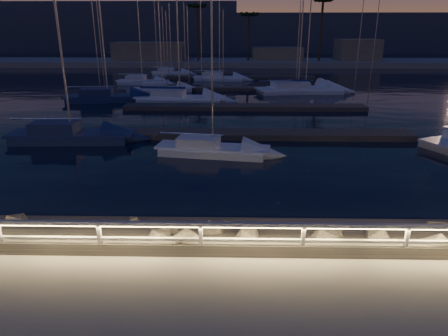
{
  "coord_description": "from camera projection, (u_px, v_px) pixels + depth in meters",
  "views": [
    {
      "loc": [
        -1.1,
        -10.38,
        6.35
      ],
      "look_at": [
        -1.4,
        4.0,
        1.34
      ],
      "focal_mm": 32.0,
      "sensor_mm": 36.0,
      "label": 1
    }
  ],
  "objects": [
    {
      "name": "distant_hills",
      "position": [
        172.0,
        34.0,
        136.98
      ],
      "size": [
        230.0,
        37.5,
        18.0
      ],
      "color": "#353E52",
      "rests_on": "ground"
    },
    {
      "name": "sailboat_k",
      "position": [
        303.0,
        89.0,
        45.83
      ],
      "size": [
        9.01,
        3.08,
        15.07
      ],
      "rotation": [
        0.0,
        0.0,
        -0.04
      ],
      "color": "white",
      "rests_on": "ground"
    },
    {
      "name": "harbor_water",
      "position": [
        243.0,
        103.0,
        41.66
      ],
      "size": [
        400.0,
        440.0,
        0.6
      ],
      "color": "black",
      "rests_on": "ground"
    },
    {
      "name": "sailboat_g",
      "position": [
        178.0,
        98.0,
        40.0
      ],
      "size": [
        9.14,
        3.41,
        15.18
      ],
      "rotation": [
        0.0,
        0.0,
        -0.08
      ],
      "color": "white",
      "rests_on": "ground"
    },
    {
      "name": "palm_right",
      "position": [
        323.0,
        3.0,
        75.89
      ],
      "size": [
        3.0,
        3.0,
        12.2
      ],
      "color": "brown",
      "rests_on": "ground"
    },
    {
      "name": "sailboat_m",
      "position": [
        170.0,
        72.0,
        64.09
      ],
      "size": [
        6.49,
        2.47,
        10.86
      ],
      "rotation": [
        0.0,
        0.0,
        -0.09
      ],
      "color": "white",
      "rests_on": "ground"
    },
    {
      "name": "far_shore",
      "position": [
        238.0,
        61.0,
        81.68
      ],
      "size": [
        160.0,
        14.0,
        5.2
      ],
      "color": "gray",
      "rests_on": "ground"
    },
    {
      "name": "sailboat_l",
      "position": [
        296.0,
        89.0,
        45.93
      ],
      "size": [
        10.15,
        5.04,
        16.54
      ],
      "rotation": [
        0.0,
        0.0,
        0.23
      ],
      "color": "white",
      "rests_on": "ground"
    },
    {
      "name": "guard_rail",
      "position": [
        267.0,
        232.0,
        11.61
      ],
      "size": [
        44.11,
        0.12,
        1.06
      ],
      "color": "silver",
      "rests_on": "ground"
    },
    {
      "name": "floating_docks",
      "position": [
        243.0,
        96.0,
        42.68
      ],
      "size": [
        22.0,
        36.0,
        0.4
      ],
      "color": "#544C45",
      "rests_on": "ground"
    },
    {
      "name": "sailboat_j",
      "position": [
        106.0,
        97.0,
        40.56
      ],
      "size": [
        8.86,
        3.62,
        14.69
      ],
      "rotation": [
        0.0,
        0.0,
        0.12
      ],
      "color": "navy",
      "rests_on": "ground"
    },
    {
      "name": "riprap",
      "position": [
        140.0,
        237.0,
        13.22
      ],
      "size": [
        37.22,
        3.07,
        1.38
      ],
      "color": "slate",
      "rests_on": "ground"
    },
    {
      "name": "sailboat_b",
      "position": [
        210.0,
        148.0,
        23.34
      ],
      "size": [
        6.79,
        2.97,
        11.2
      ],
      "rotation": [
        0.0,
        0.0,
        -0.16
      ],
      "color": "white",
      "rests_on": "ground"
    },
    {
      "name": "palm_left",
      "position": [
        197.0,
        8.0,
        76.67
      ],
      "size": [
        3.0,
        3.0,
        11.2
      ],
      "color": "brown",
      "rests_on": "ground"
    },
    {
      "name": "sailboat_a",
      "position": [
        68.0,
        134.0,
        26.02
      ],
      "size": [
        8.05,
        2.75,
        13.6
      ],
      "rotation": [
        0.0,
        0.0,
        0.04
      ],
      "color": "navy",
      "rests_on": "ground"
    },
    {
      "name": "sailboat_n",
      "position": [
        218.0,
        77.0,
        57.13
      ],
      "size": [
        7.77,
        3.4,
        12.83
      ],
      "rotation": [
        0.0,
        0.0,
        -0.16
      ],
      "color": "white",
      "rests_on": "ground"
    },
    {
      "name": "palm_center",
      "position": [
        249.0,
        16.0,
        77.86
      ],
      "size": [
        3.0,
        3.0,
        9.7
      ],
      "color": "brown",
      "rests_on": "ground"
    },
    {
      "name": "ground",
      "position": [
        268.0,
        255.0,
        11.86
      ],
      "size": [
        400.0,
        400.0,
        0.0
      ],
      "primitive_type": "plane",
      "color": "gray",
      "rests_on": "ground"
    },
    {
      "name": "sailboat_e",
      "position": [
        161.0,
        88.0,
        46.46
      ],
      "size": [
        7.25,
        4.19,
        12.0
      ],
      "rotation": [
        0.0,
        0.0,
        0.34
      ],
      "color": "white",
      "rests_on": "ground"
    },
    {
      "name": "sailboat_i",
      "position": [
        141.0,
        81.0,
        53.1
      ],
      "size": [
        7.0,
        2.84,
        11.67
      ],
      "rotation": [
        0.0,
        0.0,
        -0.12
      ],
      "color": "white",
      "rests_on": "ground"
    }
  ]
}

